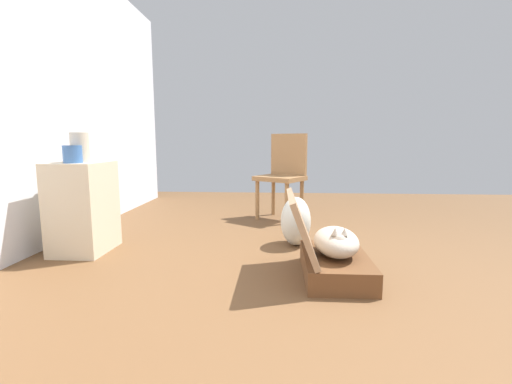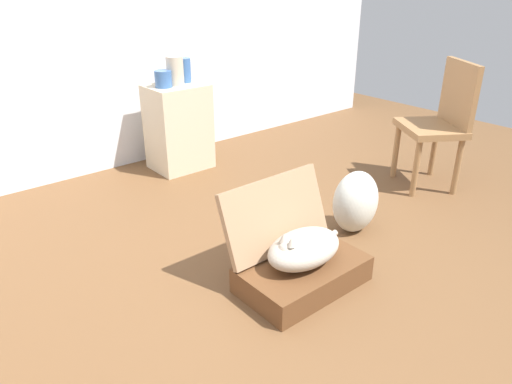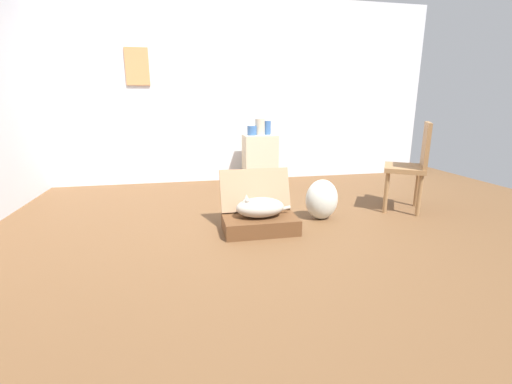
{
  "view_description": "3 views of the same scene",
  "coord_description": "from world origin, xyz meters",
  "px_view_note": "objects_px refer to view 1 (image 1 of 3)",
  "views": [
    {
      "loc": [
        -2.1,
        0.33,
        0.86
      ],
      "look_at": [
        0.22,
        0.47,
        0.53
      ],
      "focal_mm": 24.54,
      "sensor_mm": 36.0,
      "label": 1
    },
    {
      "loc": [
        -1.45,
        -1.52,
        1.53
      ],
      "look_at": [
        0.19,
        0.46,
        0.34
      ],
      "focal_mm": 33.48,
      "sensor_mm": 36.0,
      "label": 2
    },
    {
      "loc": [
        -0.55,
        -2.95,
        1.14
      ],
      "look_at": [
        0.14,
        0.34,
        0.27
      ],
      "focal_mm": 24.13,
      "sensor_mm": 36.0,
      "label": 3
    }
  ],
  "objects_px": {
    "cat": "(336,242)",
    "vase_round": "(80,147)",
    "side_table": "(83,207)",
    "chair": "(283,172)",
    "vase_tall": "(73,154)",
    "suitcase_base": "(335,265)",
    "vase_short": "(82,149)",
    "plastic_bag_white": "(296,221)"
  },
  "relations": [
    {
      "from": "suitcase_base",
      "to": "vase_round",
      "type": "distance_m",
      "value": 2.07
    },
    {
      "from": "vase_round",
      "to": "vase_tall",
      "type": "bearing_deg",
      "value": -175.44
    },
    {
      "from": "side_table",
      "to": "vase_short",
      "type": "distance_m",
      "value": 0.47
    },
    {
      "from": "suitcase_base",
      "to": "cat",
      "type": "xyz_separation_m",
      "value": [
        -0.0,
        0.0,
        0.16
      ]
    },
    {
      "from": "chair",
      "to": "vase_round",
      "type": "bearing_deg",
      "value": -107.08
    },
    {
      "from": "suitcase_base",
      "to": "vase_tall",
      "type": "bearing_deg",
      "value": 81.08
    },
    {
      "from": "vase_short",
      "to": "chair",
      "type": "bearing_deg",
      "value": -53.35
    },
    {
      "from": "side_table",
      "to": "vase_round",
      "type": "relative_size",
      "value": 3.14
    },
    {
      "from": "suitcase_base",
      "to": "vase_tall",
      "type": "distance_m",
      "value": 2.03
    },
    {
      "from": "vase_short",
      "to": "vase_round",
      "type": "relative_size",
      "value": 0.86
    },
    {
      "from": "suitcase_base",
      "to": "vase_short",
      "type": "height_order",
      "value": "vase_short"
    },
    {
      "from": "cat",
      "to": "vase_round",
      "type": "relative_size",
      "value": 2.31
    },
    {
      "from": "vase_tall",
      "to": "vase_short",
      "type": "bearing_deg",
      "value": 13.44
    },
    {
      "from": "cat",
      "to": "vase_short",
      "type": "xyz_separation_m",
      "value": [
        0.53,
        1.94,
        0.57
      ]
    },
    {
      "from": "chair",
      "to": "suitcase_base",
      "type": "bearing_deg",
      "value": -46.85
    },
    {
      "from": "suitcase_base",
      "to": "vase_round",
      "type": "relative_size",
      "value": 2.97
    },
    {
      "from": "vase_short",
      "to": "vase_round",
      "type": "distance_m",
      "value": 0.13
    },
    {
      "from": "cat",
      "to": "suitcase_base",
      "type": "bearing_deg",
      "value": -4.61
    },
    {
      "from": "vase_tall",
      "to": "vase_short",
      "type": "height_order",
      "value": "vase_short"
    },
    {
      "from": "plastic_bag_white",
      "to": "side_table",
      "type": "xyz_separation_m",
      "value": [
        -0.27,
        1.68,
        0.15
      ]
    },
    {
      "from": "side_table",
      "to": "vase_tall",
      "type": "bearing_deg",
      "value": -171.71
    },
    {
      "from": "suitcase_base",
      "to": "plastic_bag_white",
      "type": "bearing_deg",
      "value": 17.94
    },
    {
      "from": "vase_tall",
      "to": "side_table",
      "type": "bearing_deg",
      "value": 8.29
    },
    {
      "from": "side_table",
      "to": "chair",
      "type": "bearing_deg",
      "value": -50.14
    },
    {
      "from": "chair",
      "to": "vase_tall",
      "type": "bearing_deg",
      "value": -104.53
    },
    {
      "from": "side_table",
      "to": "chair",
      "type": "xyz_separation_m",
      "value": [
        1.32,
        -1.59,
        0.17
      ]
    },
    {
      "from": "side_table",
      "to": "vase_tall",
      "type": "height_order",
      "value": "vase_tall"
    },
    {
      "from": "cat",
      "to": "chair",
      "type": "xyz_separation_m",
      "value": [
        1.74,
        0.31,
        0.29
      ]
    },
    {
      "from": "vase_short",
      "to": "plastic_bag_white",
      "type": "bearing_deg",
      "value": -84.75
    },
    {
      "from": "plastic_bag_white",
      "to": "chair",
      "type": "distance_m",
      "value": 1.1
    },
    {
      "from": "vase_round",
      "to": "plastic_bag_white",
      "type": "bearing_deg",
      "value": -80.7
    },
    {
      "from": "vase_short",
      "to": "side_table",
      "type": "bearing_deg",
      "value": -161.62
    },
    {
      "from": "cat",
      "to": "vase_round",
      "type": "distance_m",
      "value": 2.02
    },
    {
      "from": "side_table",
      "to": "vase_short",
      "type": "height_order",
      "value": "vase_short"
    },
    {
      "from": "cat",
      "to": "side_table",
      "type": "height_order",
      "value": "side_table"
    },
    {
      "from": "suitcase_base",
      "to": "cat",
      "type": "bearing_deg",
      "value": 175.39
    },
    {
      "from": "vase_round",
      "to": "vase_short",
      "type": "bearing_deg",
      "value": 21.71
    },
    {
      "from": "cat",
      "to": "plastic_bag_white",
      "type": "distance_m",
      "value": 0.72
    },
    {
      "from": "side_table",
      "to": "cat",
      "type": "bearing_deg",
      "value": -102.35
    },
    {
      "from": "plastic_bag_white",
      "to": "chair",
      "type": "xyz_separation_m",
      "value": [
        1.05,
        0.09,
        0.32
      ]
    },
    {
      "from": "suitcase_base",
      "to": "side_table",
      "type": "distance_m",
      "value": 1.96
    },
    {
      "from": "cat",
      "to": "vase_short",
      "type": "bearing_deg",
      "value": 74.66
    }
  ]
}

